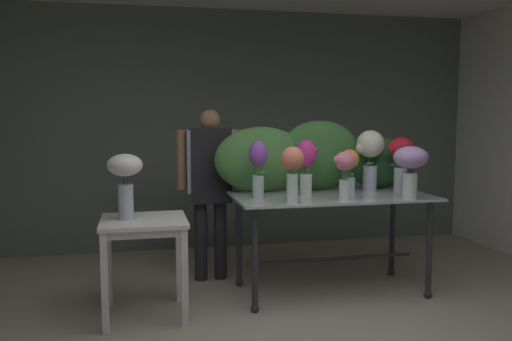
{
  "coord_description": "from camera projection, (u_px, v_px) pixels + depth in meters",
  "views": [
    {
      "loc": [
        -1.09,
        -2.78,
        1.57
      ],
      "look_at": [
        -0.17,
        1.35,
        1.12
      ],
      "focal_mm": 37.2,
      "sensor_mm": 36.0,
      "label": 1
    }
  ],
  "objects": [
    {
      "name": "vase_coral_tulips",
      "position": [
        293.0,
        168.0,
        4.15
      ],
      "size": [
        0.19,
        0.18,
        0.45
      ],
      "color": "silver",
      "rests_on": "display_table_glass"
    },
    {
      "name": "vase_crimson_freesia",
      "position": [
        401.0,
        159.0,
        4.75
      ],
      "size": [
        0.24,
        0.22,
        0.49
      ],
      "color": "silver",
      "rests_on": "display_table_glass"
    },
    {
      "name": "vase_ivory_dahlias",
      "position": [
        370.0,
        153.0,
        4.78
      ],
      "size": [
        0.27,
        0.25,
        0.55
      ],
      "color": "silver",
      "rests_on": "display_table_glass"
    },
    {
      "name": "vase_rosy_peonies",
      "position": [
        345.0,
        170.0,
        4.31
      ],
      "size": [
        0.19,
        0.17,
        0.4
      ],
      "color": "silver",
      "rests_on": "display_table_glass"
    },
    {
      "name": "vase_white_roses_tall",
      "position": [
        125.0,
        177.0,
        3.98
      ],
      "size": [
        0.26,
        0.26,
        0.5
      ],
      "color": "silver",
      "rests_on": "side_table_white"
    },
    {
      "name": "wall_back",
      "position": [
        233.0,
        130.0,
        6.25
      ],
      "size": [
        5.96,
        0.12,
        2.76
      ],
      "primitive_type": "cube",
      "color": "slate",
      "rests_on": "ground"
    },
    {
      "name": "vase_violet_snapdragons",
      "position": [
        258.0,
        165.0,
        4.42
      ],
      "size": [
        0.16,
        0.16,
        0.48
      ],
      "color": "silver",
      "rests_on": "display_table_glass"
    },
    {
      "name": "foliage_backdrop",
      "position": [
        310.0,
        159.0,
        4.86
      ],
      "size": [
        1.92,
        0.31,
        0.64
      ],
      "color": "#477F3D",
      "rests_on": "display_table_glass"
    },
    {
      "name": "side_table_white",
      "position": [
        144.0,
        233.0,
        4.06
      ],
      "size": [
        0.65,
        0.62,
        0.77
      ],
      "color": "white",
      "rests_on": "ground"
    },
    {
      "name": "vase_lilac_lilies",
      "position": [
        411.0,
        164.0,
        4.38
      ],
      "size": [
        0.29,
        0.28,
        0.44
      ],
      "color": "silver",
      "rests_on": "display_table_glass"
    },
    {
      "name": "vase_sunset_stock",
      "position": [
        349.0,
        167.0,
        4.63
      ],
      "size": [
        0.19,
        0.16,
        0.4
      ],
      "color": "silver",
      "rests_on": "display_table_glass"
    },
    {
      "name": "ground_plane",
      "position": [
        266.0,
        290.0,
        4.75
      ],
      "size": [
        7.75,
        7.75,
        0.0
      ],
      "primitive_type": "plane",
      "color": "#9E9384"
    },
    {
      "name": "florist",
      "position": [
        210.0,
        174.0,
        4.95
      ],
      "size": [
        0.62,
        0.24,
        1.62
      ],
      "color": "#232328",
      "rests_on": "ground"
    },
    {
      "name": "display_table_glass",
      "position": [
        331.0,
        211.0,
        4.62
      ],
      "size": [
        1.71,
        0.87,
        0.87
      ],
      "color": "silver",
      "rests_on": "ground"
    },
    {
      "name": "vase_magenta_roses",
      "position": [
        307.0,
        163.0,
        4.52
      ],
      "size": [
        0.18,
        0.17,
        0.48
      ],
      "color": "silver",
      "rests_on": "display_table_glass"
    }
  ]
}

